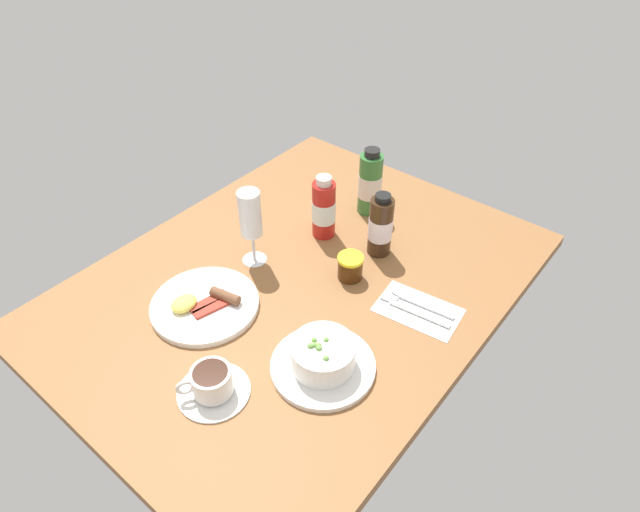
% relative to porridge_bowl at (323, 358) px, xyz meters
% --- Properties ---
extents(ground_plane, '(1.10, 0.84, 0.03)m').
position_rel_porridge_bowl_xyz_m(ground_plane, '(0.17, 0.20, -0.05)').
color(ground_plane, brown).
extents(porridge_bowl, '(0.21, 0.21, 0.08)m').
position_rel_porridge_bowl_xyz_m(porridge_bowl, '(0.00, 0.00, 0.00)').
color(porridge_bowl, white).
rests_on(porridge_bowl, ground_plane).
extents(cutlery_setting, '(0.13, 0.19, 0.01)m').
position_rel_porridge_bowl_xyz_m(cutlery_setting, '(0.25, -0.06, -0.03)').
color(cutlery_setting, white).
rests_on(cutlery_setting, ground_plane).
extents(coffee_cup, '(0.14, 0.14, 0.06)m').
position_rel_porridge_bowl_xyz_m(coffee_cup, '(-0.17, 0.12, -0.01)').
color(coffee_cup, white).
rests_on(coffee_cup, ground_plane).
extents(wine_glass, '(0.06, 0.06, 0.20)m').
position_rel_porridge_bowl_xyz_m(wine_glass, '(0.15, 0.33, 0.10)').
color(wine_glass, white).
rests_on(wine_glass, ground_plane).
extents(jam_jar, '(0.06, 0.06, 0.06)m').
position_rel_porridge_bowl_xyz_m(jam_jar, '(0.25, 0.12, -0.00)').
color(jam_jar, '#42230B').
rests_on(jam_jar, ground_plane).
extents(sauce_bottle_brown, '(0.06, 0.06, 0.17)m').
position_rel_porridge_bowl_xyz_m(sauce_bottle_brown, '(0.37, 0.12, 0.05)').
color(sauce_bottle_brown, '#382314').
rests_on(sauce_bottle_brown, ground_plane).
extents(sauce_bottle_green, '(0.06, 0.06, 0.19)m').
position_rel_porridge_bowl_xyz_m(sauce_bottle_green, '(0.49, 0.24, 0.05)').
color(sauce_bottle_green, '#337233').
rests_on(sauce_bottle_green, ground_plane).
extents(sauce_bottle_red, '(0.06, 0.06, 0.17)m').
position_rel_porridge_bowl_xyz_m(sauce_bottle_red, '(0.34, 0.27, 0.05)').
color(sauce_bottle_red, '#B21E19').
rests_on(sauce_bottle_red, ground_plane).
extents(breakfast_plate, '(0.24, 0.24, 0.04)m').
position_rel_porridge_bowl_xyz_m(breakfast_plate, '(-0.03, 0.31, -0.02)').
color(breakfast_plate, white).
rests_on(breakfast_plate, ground_plane).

